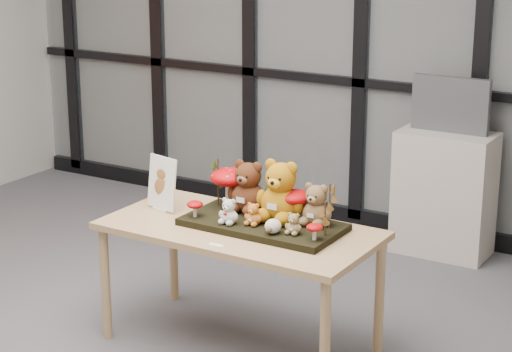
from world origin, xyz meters
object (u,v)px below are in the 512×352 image
Objects in this scene: mushroom_back_left at (230,185)px; monitor at (450,105)px; bear_small_yellow at (253,213)px; mushroom_back_right at (294,204)px; display_table at (240,240)px; bear_tan_back at (316,202)px; bear_pooh_yellow at (281,187)px; cabinet at (444,193)px; diorama_tray at (263,225)px; mushroom_front_left at (195,208)px; mushroom_front_right at (314,231)px; bear_white_bow at (229,210)px; sign_holder at (162,186)px; bear_beige_small at (294,222)px; plush_cream_hedgehog at (273,225)px; bear_brown_medium at (248,184)px.

monitor is at bearing 70.18° from mushroom_back_left.
bear_small_yellow is 0.70× the size of mushroom_back_right.
display_table is 0.45m from bear_tan_back.
cabinet is at bearing 81.97° from bear_pooh_yellow.
bear_pooh_yellow is at bearing 47.37° from diorama_tray.
mushroom_front_left is 1.05× the size of mushroom_front_right.
bear_pooh_yellow reaches higher than bear_tan_back.
display_table is 1.75× the size of diorama_tray.
diorama_tray is 5.53× the size of bear_white_bow.
bear_small_yellow is at bearing 8.69° from sign_holder.
bear_beige_small is at bearing -62.43° from mushroom_back_right.
mushroom_back_right reaches higher than bear_small_yellow.
bear_white_bow is (-0.02, -0.06, 0.18)m from display_table.
bear_white_bow is at bearing -150.65° from bear_tan_back.
plush_cream_hedgehog is 0.75m from sign_holder.
bear_beige_small is at bearing 8.88° from sign_holder.
bear_small_yellow is at bearing -10.74° from display_table.
cabinet is at bearing 84.83° from plush_cream_hedgehog.
bear_brown_medium is at bearing 177.58° from mushroom_back_right.
mushroom_front_right is 1.94m from monitor.
bear_small_yellow is 0.12m from bear_white_bow.
bear_white_bow reaches higher than mushroom_front_right.
cabinet is (-0.01, 1.90, -0.33)m from mushroom_front_right.
display_table is 0.35m from bear_pooh_yellow.
bear_beige_small reaches higher than plush_cream_hedgehog.
mushroom_back_right is (0.41, -0.03, -0.02)m from mushroom_back_left.
bear_brown_medium is 0.29m from mushroom_back_right.
bear_brown_medium is 1.67× the size of mushroom_back_right.
monitor is (0.48, 1.72, 0.16)m from bear_brown_medium.
mushroom_front_right reaches higher than diorama_tray.
sign_holder reaches higher than bear_tan_back.
bear_small_yellow is at bearing -36.30° from mushroom_back_left.
bear_brown_medium reaches higher than display_table.
plush_cream_hedgehog is at bearing 5.06° from sign_holder.
cabinet is (0.61, 1.68, -0.40)m from mushroom_back_left.
bear_white_bow reaches higher than diorama_tray.
bear_pooh_yellow is 1.81m from cabinet.
bear_white_bow is at bearing -158.05° from bear_small_yellow.
mushroom_front_right is (0.69, 0.01, -0.00)m from mushroom_front_left.
bear_small_yellow is 1.07× the size of bear_beige_small.
cabinet reaches higher than display_table.
bear_tan_back is 1.03× the size of mushroom_back_left.
bear_brown_medium is 0.48m from sign_holder.
mushroom_back_right reaches higher than display_table.
bear_white_bow is at bearing -136.02° from bear_pooh_yellow.
mushroom_back_left is 0.45× the size of monitor.
sign_holder is (-0.75, -0.12, 0.01)m from mushroom_back_right.
mushroom_front_left is (-0.06, -0.24, -0.07)m from mushroom_back_left.
display_table is 15.09× the size of mushroom_front_left.
bear_tan_back is 0.26m from plush_cream_hedgehog.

